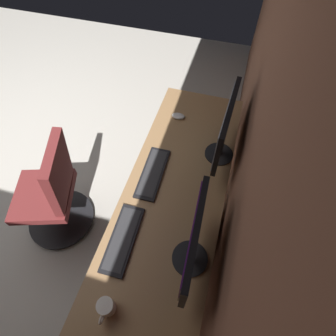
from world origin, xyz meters
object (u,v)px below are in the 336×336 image
Objects in this scene: drawer_pedestal at (173,230)px; mouse_main at (178,116)px; coffee_mug at (106,307)px; office_chair at (54,196)px; keyboard_spare at (123,239)px; monitor_primary at (225,129)px; monitor_secondary at (193,243)px; keyboard_main at (153,173)px.

mouse_main reaches higher than drawer_pedestal.
office_chair is (-0.61, -0.77, -0.32)m from coffee_mug.
keyboard_spare is 1.05m from mouse_main.
monitor_primary is 0.77m from monitor_secondary.
monitor_secondary is (0.28, 0.17, 0.64)m from drawer_pedestal.
mouse_main is (-1.05, -0.34, -0.24)m from monitor_secondary.
office_chair is at bearing -43.73° from mouse_main.
drawer_pedestal is 0.72× the size of office_chair.
office_chair is at bearing -65.32° from monitor_primary.
keyboard_main is at bearing 177.03° from keyboard_spare.
keyboard_main is 0.44× the size of office_chair.
mouse_main is at bearing 176.99° from keyboard_spare.
monitor_secondary is 1.13m from mouse_main.
drawer_pedestal is at bearing -149.29° from monitor_secondary.
monitor_primary is 0.56m from keyboard_main.
office_chair reaches higher than mouse_main.
mouse_main is at bearing -167.11° from drawer_pedestal.
keyboard_spare is at bearing -39.57° from drawer_pedestal.
drawer_pedestal is 1.64× the size of keyboard_main.
coffee_mug reaches higher than mouse_main.
mouse_main reaches higher than keyboard_spare.
office_chair is (0.80, -0.76, -0.29)m from mouse_main.
keyboard_spare reaches higher than drawer_pedestal.
keyboard_main is 0.57m from mouse_main.
drawer_pedestal is 1.31× the size of monitor_secondary.
drawer_pedestal is at bearing 164.93° from coffee_mug.
monitor_secondary is 4.31× the size of coffee_mug.
coffee_mug is (1.13, -0.37, -0.22)m from monitor_primary.
coffee_mug reaches higher than keyboard_main.
monitor_secondary is at bearing 136.63° from coffee_mug.
office_chair is (-0.25, -0.71, -0.28)m from keyboard_spare.
office_chair is (0.52, -1.13, -0.54)m from monitor_primary.
keyboard_spare is 4.08× the size of mouse_main.
coffee_mug reaches higher than drawer_pedestal.
monitor_primary reaches higher than coffee_mug.
office_chair is (0.23, -0.73, -0.28)m from keyboard_main.
drawer_pedestal is at bearing 140.43° from keyboard_spare.
keyboard_spare is (0.00, -0.40, -0.25)m from monitor_secondary.
monitor_secondary is 5.10× the size of mouse_main.
mouse_main is at bearing 176.95° from keyboard_main.
coffee_mug is 0.13× the size of office_chair.
coffee_mug is (0.36, 0.06, 0.04)m from keyboard_spare.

